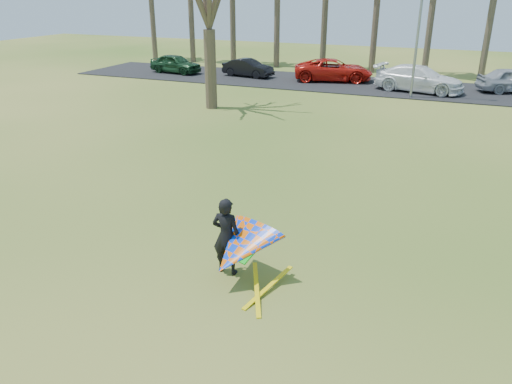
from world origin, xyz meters
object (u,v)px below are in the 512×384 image
at_px(car_0, 176,64).
at_px(car_2, 333,70).
at_px(streetlight, 422,21).
at_px(kite_flyer, 238,247).
at_px(car_1, 248,68).
at_px(car_3, 419,79).

height_order(car_0, car_2, car_2).
distance_m(streetlight, kite_flyer, 22.95).
bearing_deg(car_2, car_0, 80.51).
bearing_deg(car_1, streetlight, -94.92).
relative_size(car_1, car_3, 0.70).
bearing_deg(car_0, car_2, -76.82).
xyz_separation_m(streetlight, car_3, (0.06, 2.04, -3.60)).
height_order(car_3, kite_flyer, kite_flyer).
distance_m(car_1, car_2, 6.36).
bearing_deg(car_3, kite_flyer, -172.61).
relative_size(car_0, kite_flyer, 1.73).
bearing_deg(car_2, streetlight, -137.19).
relative_size(streetlight, car_1, 2.06).
height_order(car_2, car_3, car_3).
distance_m(car_1, kite_flyer, 27.93).
height_order(car_1, kite_flyer, kite_flyer).
bearing_deg(car_2, car_3, -120.91).
bearing_deg(streetlight, car_2, 147.66).
height_order(car_1, car_2, car_2).
bearing_deg(kite_flyer, car_3, 86.31).
bearing_deg(car_0, car_1, -76.87).
xyz_separation_m(car_0, kite_flyer, (16.64, -25.23, 0.10)).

